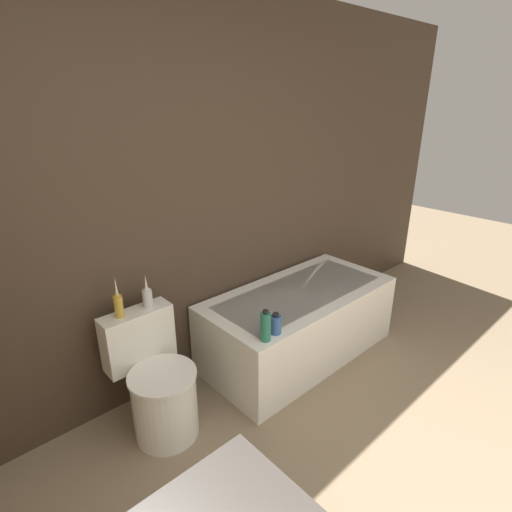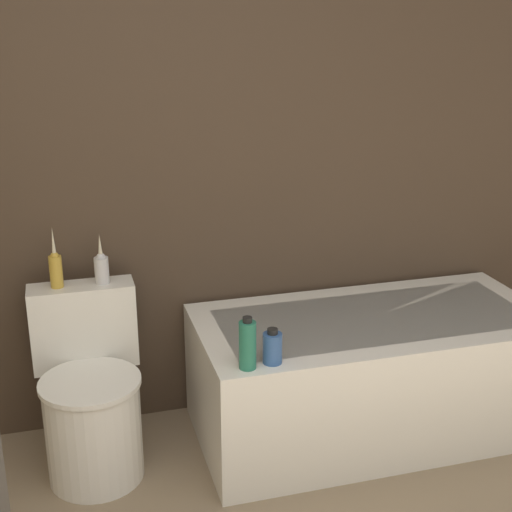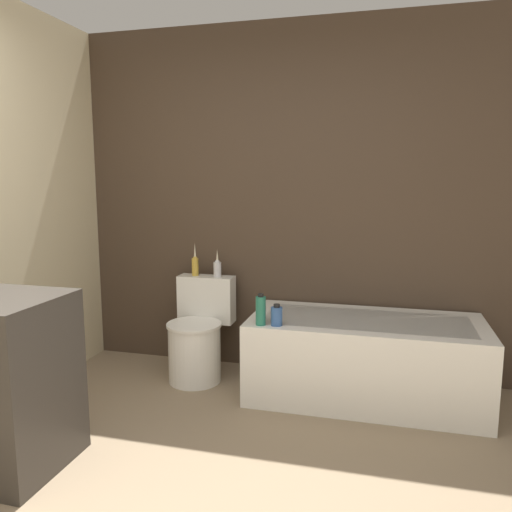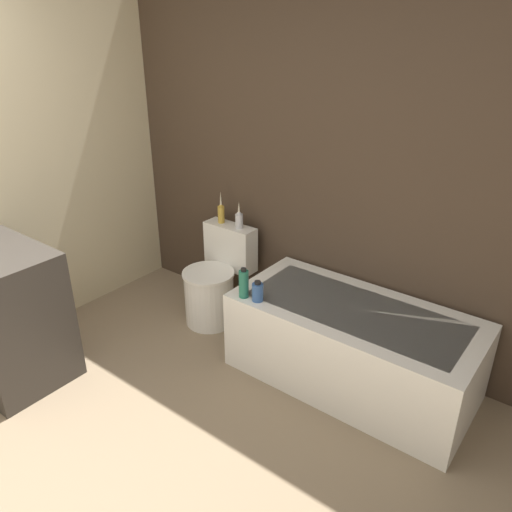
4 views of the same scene
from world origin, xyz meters
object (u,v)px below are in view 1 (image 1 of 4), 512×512
shampoo_bottle_short (275,324)px  vase_gold (118,304)px  toilet (158,386)px  vase_silver (147,296)px  shampoo_bottle_tall (266,326)px  bathtub (299,322)px

shampoo_bottle_short → vase_gold: bearing=145.3°
toilet → vase_gold: size_ratio=2.90×
toilet → vase_silver: bearing=65.3°
vase_gold → shampoo_bottle_short: 0.94m
vase_silver → shampoo_bottle_tall: vase_silver is taller
shampoo_bottle_tall → shampoo_bottle_short: bearing=8.7°
bathtub → vase_silver: size_ratio=7.31×
vase_gold → vase_silver: bearing=-0.6°
shampoo_bottle_short → shampoo_bottle_tall: bearing=-171.3°
toilet → shampoo_bottle_tall: (0.57, -0.34, 0.33)m
shampoo_bottle_tall → shampoo_bottle_short: (0.10, 0.02, -0.03)m
vase_silver → shampoo_bottle_short: vase_silver is taller
vase_silver → toilet: bearing=-114.7°
vase_silver → bathtub: bearing=-12.0°
shampoo_bottle_short → bathtub: bearing=27.3°
vase_gold → shampoo_bottle_tall: vase_gold is taller
toilet → vase_silver: 0.54m
toilet → vase_gold: vase_gold is taller
toilet → shampoo_bottle_tall: shampoo_bottle_tall is taller
bathtub → shampoo_bottle_tall: shampoo_bottle_tall is taller
toilet → shampoo_bottle_short: (0.67, -0.33, 0.30)m
vase_gold → vase_silver: 0.18m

